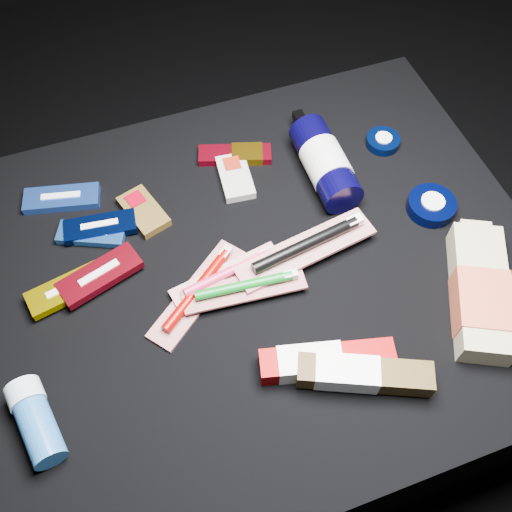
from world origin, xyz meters
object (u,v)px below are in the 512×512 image
object	(u,v)px
deodorant_stick	(35,420)
toothpaste_carton_red	(321,362)
bodywash_bottle	(480,294)
lotion_bottle	(325,163)

from	to	relation	value
deodorant_stick	toothpaste_carton_red	distance (m)	0.41
bodywash_bottle	deodorant_stick	xyz separation A→B (m)	(-0.68, 0.03, 0.00)
lotion_bottle	toothpaste_carton_red	bearing A→B (deg)	-113.06
lotion_bottle	deodorant_stick	xyz separation A→B (m)	(-0.56, -0.29, -0.01)
lotion_bottle	bodywash_bottle	bearing A→B (deg)	-67.23
lotion_bottle	toothpaste_carton_red	distance (m)	0.37
lotion_bottle	bodywash_bottle	distance (m)	0.34
deodorant_stick	toothpaste_carton_red	xyz separation A→B (m)	(0.41, -0.05, -0.01)
bodywash_bottle	deodorant_stick	distance (m)	0.69
bodywash_bottle	toothpaste_carton_red	size ratio (longest dim) A/B	1.19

